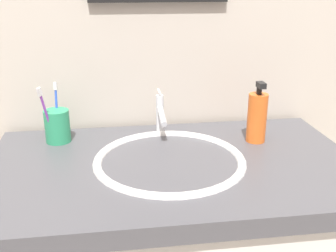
# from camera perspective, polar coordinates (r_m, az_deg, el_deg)

# --- Properties ---
(tiled_wall_back) EXTENTS (2.21, 0.04, 2.40)m
(tiled_wall_back) POSITION_cam_1_polar(r_m,az_deg,el_deg) (1.32, -1.46, 14.75)
(tiled_wall_back) COLOR beige
(tiled_wall_back) RESTS_ON ground
(sink_basin) EXTENTS (0.41, 0.41, 0.11)m
(sink_basin) POSITION_cam_1_polar(r_m,az_deg,el_deg) (1.11, 0.22, -6.68)
(sink_basin) COLOR white
(sink_basin) RESTS_ON vanity_counter
(faucet) EXTENTS (0.02, 0.15, 0.14)m
(faucet) POSITION_cam_1_polar(r_m,az_deg,el_deg) (1.25, -1.08, 1.74)
(faucet) COLOR silver
(faucet) RESTS_ON sink_basin
(toothbrush_cup) EXTENTS (0.07, 0.07, 0.10)m
(toothbrush_cup) POSITION_cam_1_polar(r_m,az_deg,el_deg) (1.25, -15.46, -0.01)
(toothbrush_cup) COLOR #2D9966
(toothbrush_cup) RESTS_ON vanity_counter
(toothbrush_purple) EXTENTS (0.04, 0.05, 0.18)m
(toothbrush_purple) POSITION_cam_1_polar(r_m,az_deg,el_deg) (1.20, -17.00, 1.90)
(toothbrush_purple) COLOR purple
(toothbrush_purple) RESTS_ON toothbrush_cup
(toothbrush_blue) EXTENTS (0.01, 0.04, 0.17)m
(toothbrush_blue) POSITION_cam_1_polar(r_m,az_deg,el_deg) (1.26, -15.58, 2.69)
(toothbrush_blue) COLOR blue
(toothbrush_blue) RESTS_ON toothbrush_cup
(soap_dispenser) EXTENTS (0.06, 0.06, 0.19)m
(soap_dispenser) POSITION_cam_1_polar(r_m,az_deg,el_deg) (1.22, 12.55, 1.27)
(soap_dispenser) COLOR orange
(soap_dispenser) RESTS_ON vanity_counter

